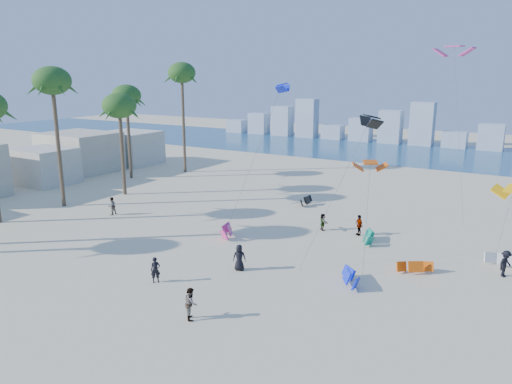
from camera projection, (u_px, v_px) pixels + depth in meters
The scene contains 10 objects.
ground at pixel (66, 320), 27.20m from camera, with size 220.00×220.00×0.00m, color beige.
ocean at pixel (400, 151), 87.18m from camera, with size 220.00×220.00×0.00m, color navy.
kitesurfer_near at pixel (155, 270), 31.95m from camera, with size 0.64×0.42×1.75m, color black.
kitesurfer_mid at pixel (191, 303), 27.17m from camera, with size 0.91×0.71×1.87m, color gray.
kitesurfers_far at pixel (324, 236), 38.66m from camera, with size 36.56×13.30×1.90m.
grounded_kites at pixel (356, 243), 38.36m from camera, with size 23.61×19.69×0.91m.
flying_kites at pixel (453, 104), 36.11m from camera, with size 34.66×23.26×16.68m.
palm_row at pixel (49, 94), 48.67m from camera, with size 9.82×44.80×15.25m.
beachfront_buildings at pixel (28, 163), 60.74m from camera, with size 11.50×43.00×6.00m.
distant_skyline at pixel (408, 129), 95.37m from camera, with size 85.00×3.00×8.40m.
Camera 1 is at (21.97, -15.62, 13.52)m, focal length 33.67 mm.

